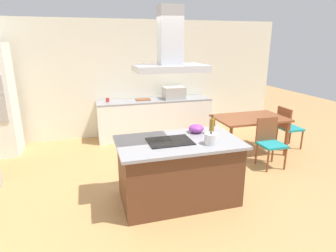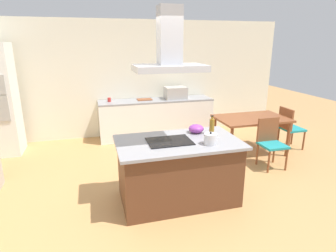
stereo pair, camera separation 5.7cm
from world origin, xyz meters
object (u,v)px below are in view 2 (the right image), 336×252
cooktop (169,141)px  range_hood (169,51)px  chair_facing_island (270,140)px  olive_oil_bottle (212,126)px  mixing_bowl (196,129)px  countertop_microwave (175,93)px  chair_at_right_end (289,126)px  cutting_board (144,99)px  coffee_mug_red (109,100)px  tea_kettle (210,139)px  dining_table (251,121)px

cooktop → range_hood: 1.20m
chair_facing_island → range_hood: bearing=-162.5°
olive_oil_bottle → mixing_bowl: (-0.20, 0.12, -0.06)m
olive_oil_bottle → chair_facing_island: size_ratio=0.32×
countertop_microwave → cooktop: bearing=-108.5°
olive_oil_bottle → chair_at_right_end: (2.31, 1.17, -0.51)m
cutting_board → countertop_microwave: bearing=-3.8°
cutting_board → range_hood: bearing=-94.3°
cooktop → cutting_board: 2.94m
cooktop → mixing_bowl: bearing=29.1°
chair_at_right_end → cutting_board: bearing=150.0°
cooktop → olive_oil_bottle: size_ratio=2.12×
coffee_mug_red → range_hood: 3.21m
tea_kettle → olive_oil_bottle: olive_oil_bottle is taller
cooktop → mixing_bowl: 0.57m
countertop_microwave → dining_table: countertop_microwave is taller
dining_table → olive_oil_bottle: bearing=-140.1°
cooktop → olive_oil_bottle: 0.72m
cooktop → dining_table: bearing=32.4°
chair_at_right_end → mixing_bowl: bearing=-157.3°
cooktop → tea_kettle: tea_kettle is taller
tea_kettle → chair_facing_island: 1.88m
olive_oil_bottle → dining_table: olive_oil_bottle is taller
chair_at_right_end → dining_table: bearing=180.0°
countertop_microwave → mixing_bowl: bearing=-100.2°
olive_oil_bottle → countertop_microwave: olive_oil_bottle is taller
tea_kettle → cooktop: bearing=154.7°
mixing_bowl → olive_oil_bottle: bearing=-31.9°
olive_oil_bottle → countertop_microwave: bearing=84.3°
chair_facing_island → range_hood: range_hood is taller
olive_oil_bottle → range_hood: 1.29m
countertop_microwave → coffee_mug_red: countertop_microwave is taller
chair_at_right_end → range_hood: bearing=-156.2°
coffee_mug_red → cutting_board: size_ratio=0.26×
tea_kettle → dining_table: tea_kettle is taller
cutting_board → chair_facing_island: 2.97m
tea_kettle → dining_table: bearing=44.5°
mixing_bowl → dining_table: (1.60, 1.05, -0.30)m
countertop_microwave → chair_facing_island: 2.55m
mixing_bowl → chair_facing_island: mixing_bowl is taller
range_hood → countertop_microwave: bearing=71.5°
cooktop → coffee_mug_red: size_ratio=6.67×
olive_oil_bottle → mixing_bowl: 0.24m
tea_kettle → range_hood: (-0.50, 0.24, 1.13)m
mixing_bowl → cutting_board: (-0.27, 2.65, -0.05)m
tea_kettle → cutting_board: (-0.28, 3.17, -0.06)m
cutting_board → dining_table: 2.48m
olive_oil_bottle → chair_facing_island: (1.40, 0.51, -0.51)m
tea_kettle → cutting_board: tea_kettle is taller
coffee_mug_red → olive_oil_bottle: bearing=-65.3°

